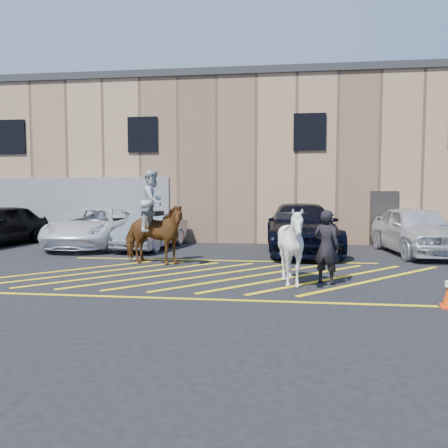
# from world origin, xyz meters

# --- Properties ---
(ground) EXTENTS (90.00, 90.00, 0.00)m
(ground) POSITION_xyz_m (0.00, 0.00, 0.00)
(ground) COLOR black
(ground) RESTS_ON ground
(car_white_pickup) EXTENTS (2.70, 5.62, 1.55)m
(car_white_pickup) POSITION_xyz_m (-5.37, 5.16, 0.77)
(car_white_pickup) COLOR white
(car_white_pickup) RESTS_ON ground
(car_silver_sedan) EXTENTS (1.94, 4.26, 1.36)m
(car_silver_sedan) POSITION_xyz_m (-3.00, 4.84, 0.68)
(car_silver_sedan) COLOR #9398A1
(car_silver_sedan) RESTS_ON ground
(car_blue_suv) EXTENTS (2.65, 6.05, 1.73)m
(car_blue_suv) POSITION_xyz_m (2.60, 4.65, 0.86)
(car_blue_suv) COLOR black
(car_blue_suv) RESTS_ON ground
(car_white_suv) EXTENTS (2.37, 5.09, 1.69)m
(car_white_suv) POSITION_xyz_m (6.50, 4.48, 0.84)
(car_white_suv) COLOR silver
(car_white_suv) RESTS_ON ground
(handler) EXTENTS (0.75, 0.68, 1.73)m
(handler) POSITION_xyz_m (2.88, -0.93, 0.87)
(handler) COLOR black
(handler) RESTS_ON ground
(warehouse) EXTENTS (32.42, 10.20, 7.30)m
(warehouse) POSITION_xyz_m (-0.01, 11.99, 3.65)
(warehouse) COLOR tan
(warehouse) RESTS_ON ground
(hatching_zone) EXTENTS (12.60, 5.12, 0.01)m
(hatching_zone) POSITION_xyz_m (-0.00, -0.30, 0.01)
(hatching_zone) COLOR yellow
(hatching_zone) RESTS_ON ground
(mounted_bay) EXTENTS (2.27, 1.38, 2.80)m
(mounted_bay) POSITION_xyz_m (-1.92, 1.27, 1.13)
(mounted_bay) COLOR brown
(mounted_bay) RESTS_ON ground
(saddled_white) EXTENTS (2.13, 2.17, 1.80)m
(saddled_white) POSITION_xyz_m (2.08, -1.21, 0.90)
(saddled_white) COLOR white
(saddled_white) RESTS_ON ground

